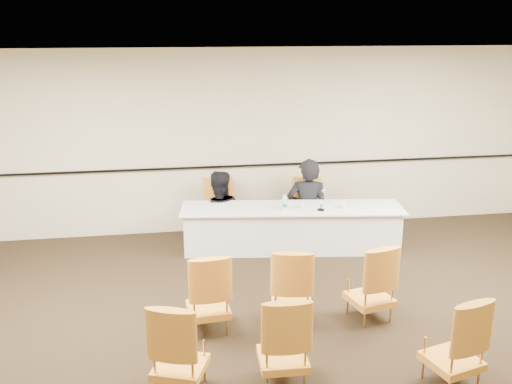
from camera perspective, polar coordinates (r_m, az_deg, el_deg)
floor at (r=6.24m, az=5.01°, el=-16.06°), size 10.00×10.00×0.00m
ceiling at (r=5.28m, az=5.84°, el=12.58°), size 10.00×10.00×0.00m
wall_back at (r=9.37m, az=-0.73°, el=5.10°), size 10.00×0.04×3.00m
wall_rail at (r=9.42m, az=-0.69°, el=2.67°), size 9.80×0.04×0.03m
panel_table at (r=8.77m, az=3.59°, el=-3.64°), size 3.43×1.22×0.67m
panelist_main at (r=9.27m, az=5.15°, el=-2.21°), size 0.75×0.58×1.84m
panelist_main_chair at (r=9.24m, az=5.17°, el=-1.70°), size 0.56×0.56×0.95m
panelist_second at (r=9.24m, az=-3.77°, el=-2.84°), size 0.81×0.63×1.65m
panelist_second_chair at (r=9.19m, az=-3.79°, el=-1.79°), size 0.56×0.56×0.95m
papers at (r=8.69m, az=6.47°, el=-1.56°), size 0.37×0.33×0.00m
microphone at (r=8.52m, az=6.55°, el=-0.90°), size 0.19×0.24×0.30m
water_bottle at (r=8.54m, az=2.90°, el=-0.99°), size 0.09×0.09×0.23m
drinking_glass at (r=8.63m, az=4.65°, el=-1.31°), size 0.07×0.07×0.10m
coffee_cup at (r=8.69m, az=8.79°, el=-1.25°), size 0.08×0.08×0.12m
aud_chair_front_left at (r=6.50m, az=-4.84°, el=-9.85°), size 0.54×0.54×0.95m
aud_chair_front_mid at (r=6.63m, az=3.58°, el=-9.28°), size 0.59×0.59×0.95m
aud_chair_front_right at (r=6.84m, az=11.38°, el=-8.74°), size 0.60×0.60×0.95m
aud_chair_back_left at (r=5.54m, az=-7.66°, el=-15.00°), size 0.64×0.64×0.95m
aud_chair_back_mid at (r=5.61m, az=2.73°, el=-14.39°), size 0.52×0.52×0.95m
aud_chair_back_right at (r=5.89m, az=19.18°, el=-13.79°), size 0.61×0.61×0.95m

